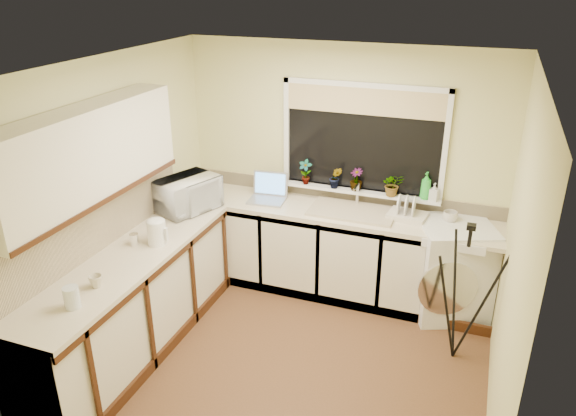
{
  "coord_description": "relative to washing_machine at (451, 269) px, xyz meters",
  "views": [
    {
      "loc": [
        1.3,
        -3.57,
        3.07
      ],
      "look_at": [
        -0.22,
        0.55,
        1.15
      ],
      "focal_mm": 34.43,
      "sensor_mm": 36.0,
      "label": 1
    }
  ],
  "objects": [
    {
      "name": "kettle",
      "position": [
        -2.37,
        -1.24,
        0.54
      ],
      "size": [
        0.16,
        0.16,
        0.21
      ],
      "primitive_type": "cylinder",
      "color": "white",
      "rests_on": "worktop_left"
    },
    {
      "name": "plant_d",
      "position": [
        -0.64,
        0.18,
        0.7
      ],
      "size": [
        0.25,
        0.24,
        0.22
      ],
      "primitive_type": "imported",
      "rotation": [
        0.0,
        0.0,
        0.36
      ],
      "color": "#999999",
      "rests_on": "windowsill"
    },
    {
      "name": "window_blind",
      "position": [
        -0.97,
        0.24,
        1.46
      ],
      "size": [
        1.5,
        0.02,
        0.25
      ],
      "primitive_type": "cube",
      "color": "tan",
      "rests_on": "wall_back"
    },
    {
      "name": "splashback_left",
      "position": [
        -2.76,
        -1.52,
        0.66
      ],
      "size": [
        0.02,
        2.4,
        0.45
      ],
      "primitive_type": "cube",
      "color": "beige",
      "rests_on": "wall_left"
    },
    {
      "name": "glass_jug",
      "position": [
        -2.4,
        -2.27,
        0.52
      ],
      "size": [
        0.11,
        0.11,
        0.16
      ],
      "primitive_type": "cylinder",
      "color": "silver",
      "rests_on": "worktop_left"
    },
    {
      "name": "microwave",
      "position": [
        -2.49,
        -0.5,
        0.6
      ],
      "size": [
        0.58,
        0.68,
        0.32
      ],
      "primitive_type": "imported",
      "rotation": [
        0.0,
        0.0,
        1.21
      ],
      "color": "white",
      "rests_on": "worktop_left"
    },
    {
      "name": "window_glass",
      "position": [
        -0.97,
        0.27,
        1.09
      ],
      "size": [
        1.5,
        0.02,
        1.0
      ],
      "primitive_type": "cube",
      "color": "black",
      "rests_on": "wall_back"
    },
    {
      "name": "wall_front",
      "position": [
        -1.17,
        -2.72,
        0.76
      ],
      "size": [
        3.2,
        0.0,
        3.2
      ],
      "primitive_type": "plane",
      "rotation": [
        -1.57,
        0.0,
        0.0
      ],
      "color": "beige",
      "rests_on": "ground"
    },
    {
      "name": "cup_left",
      "position": [
        -2.42,
        -1.99,
        0.49
      ],
      "size": [
        0.11,
        0.11,
        0.09
      ],
      "primitive_type": "imported",
      "rotation": [
        0.0,
        0.0,
        0.14
      ],
      "color": "beige",
      "rests_on": "worktop_left"
    },
    {
      "name": "cup_back",
      "position": [
        -0.07,
        0.08,
        0.49
      ],
      "size": [
        0.15,
        0.15,
        0.11
      ],
      "primitive_type": "imported",
      "rotation": [
        0.0,
        0.0,
        0.12
      ],
      "color": "beige",
      "rests_on": "worktop_back"
    },
    {
      "name": "base_cabinet_back",
      "position": [
        -1.5,
        -0.02,
        -0.03
      ],
      "size": [
        2.55,
        0.6,
        0.86
      ],
      "primitive_type": "cube",
      "color": "silver",
      "rests_on": "floor"
    },
    {
      "name": "wall_right",
      "position": [
        0.43,
        -1.22,
        0.76
      ],
      "size": [
        0.0,
        3.0,
        3.0
      ],
      "primitive_type": "plane",
      "rotation": [
        1.57,
        0.0,
        -1.57
      ],
      "color": "beige",
      "rests_on": "ground"
    },
    {
      "name": "splashback_back",
      "position": [
        -1.17,
        0.27,
        0.51
      ],
      "size": [
        3.2,
        0.02,
        0.14
      ],
      "primitive_type": "cube",
      "color": "beige",
      "rests_on": "wall_back"
    },
    {
      "name": "plant_c",
      "position": [
        -1.0,
        0.2,
        0.7
      ],
      "size": [
        0.16,
        0.16,
        0.22
      ],
      "primitive_type": "imported",
      "rotation": [
        0.0,
        0.0,
        -0.32
      ],
      "color": "#999999",
      "rests_on": "windowsill"
    },
    {
      "name": "floor",
      "position": [
        -1.17,
        -1.22,
        -0.46
      ],
      "size": [
        3.2,
        3.2,
        0.0
      ],
      "primitive_type": "plane",
      "color": "brown",
      "rests_on": "ground"
    },
    {
      "name": "ceiling",
      "position": [
        -1.17,
        -1.22,
        1.99
      ],
      "size": [
        3.2,
        3.2,
        0.0
      ],
      "primitive_type": "plane",
      "rotation": [
        3.14,
        0.0,
        0.0
      ],
      "color": "white",
      "rests_on": "ground"
    },
    {
      "name": "sink",
      "position": [
        -0.97,
        -0.02,
        0.45
      ],
      "size": [
        0.82,
        0.46,
        0.03
      ],
      "primitive_type": "cube",
      "color": "tan",
      "rests_on": "worktop_back"
    },
    {
      "name": "upper_cabinet",
      "position": [
        -2.61,
        -1.67,
        1.34
      ],
      "size": [
        0.28,
        1.9,
        0.7
      ],
      "primitive_type": "cube",
      "color": "silver",
      "rests_on": "wall_left"
    },
    {
      "name": "steel_jar",
      "position": [
        -2.54,
        -1.32,
        0.49
      ],
      "size": [
        0.08,
        0.08,
        0.1
      ],
      "primitive_type": "cylinder",
      "color": "white",
      "rests_on": "worktop_left"
    },
    {
      "name": "plant_a",
      "position": [
        -1.52,
        0.18,
        0.72
      ],
      "size": [
        0.14,
        0.09,
        0.26
      ],
      "primitive_type": "imported",
      "rotation": [
        0.0,
        0.0,
        -0.01
      ],
      "color": "#999999",
      "rests_on": "windowsill"
    },
    {
      "name": "wall_left",
      "position": [
        -2.77,
        -1.22,
        0.76
      ],
      "size": [
        0.0,
        3.0,
        3.0
      ],
      "primitive_type": "plane",
      "rotation": [
        1.57,
        0.0,
        1.57
      ],
      "color": "beige",
      "rests_on": "ground"
    },
    {
      "name": "worktop_left",
      "position": [
        -2.47,
        -1.52,
        0.42
      ],
      "size": [
        0.6,
        2.4,
        0.04
      ],
      "primitive_type": "cube",
      "color": "beige",
      "rests_on": "base_cabinet_left"
    },
    {
      "name": "wall_back",
      "position": [
        -1.17,
        0.28,
        0.76
      ],
      "size": [
        3.2,
        0.0,
        3.2
      ],
      "primitive_type": "plane",
      "rotation": [
        1.57,
        0.0,
        0.0
      ],
      "color": "beige",
      "rests_on": "ground"
    },
    {
      "name": "faucet",
      "position": [
        -0.97,
        0.16,
        0.56
      ],
      "size": [
        0.03,
        0.03,
        0.24
      ],
      "primitive_type": "cylinder",
      "color": "silver",
      "rests_on": "worktop_back"
    },
    {
      "name": "dish_rack",
      "position": [
        -0.46,
        0.03,
        0.47
      ],
      "size": [
        0.38,
        0.3,
        0.05
      ],
      "primitive_type": "cube",
      "rotation": [
        0.0,
        0.0,
        -0.12
      ],
      "color": "beige",
      "rests_on": "worktop_back"
    },
    {
      "name": "windowsill",
      "position": [
        -0.97,
        0.21,
        0.57
      ],
      "size": [
        1.6,
        0.14,
        0.03
      ],
      "primitive_type": "cube",
      "color": "white",
      "rests_on": "wall_back"
    },
    {
      "name": "soap_bottle_clear",
      "position": [
        -0.25,
        0.19,
        0.68
      ],
      "size": [
        0.09,
        0.09,
        0.17
      ],
      "primitive_type": "imported",
      "rotation": [
        0.0,
        0.0,
        -0.18
      ],
      "color": "#999999",
      "rests_on": "windowsill"
    },
    {
      "name": "worktop_back",
      "position": [
        -1.17,
        -0.02,
        0.42
      ],
      "size": [
        3.2,
        0.6,
        0.04
      ],
      "primitive_type": "cube",
      "color": "beige",
      "rests_on": "base_cabinet_back"
    },
    {
      "name": "tripod",
      "position": [
        0.13,
        -0.69,
        0.17
      ],
      "size": [
        0.71,
        0.71,
        1.25
      ],
      "primitive_type": null,
      "rotation": [
        0.0,
        0.0,
        -0.14
      ],
      "color": "black",
      "rests_on": "floor"
    },
    {
      "name": "base_cabinet_left",
      "position": [
        -2.47,
        -1.52,
        -0.03
      ],
      "size": [
        0.54,
        2.4,
        0.86
      ],
      "primitive_type": "cube",
      "color": "silver",
      "rests_on": "floor"
    },
    {
      "name": "laptop",
      "position": [
        -1.86,
        0.01,
        0.51
      ],
      "size": [
        0.39,
        0.33,
        0.27
      ],
      "rotation": [
        0.0,
        0.0,
        0.09
      ],
      "color": "#97979E",
      "rests_on": "worktop_back"
    },
    {
      "name": "soap_bottle_green",
      "position": [
        -0.33,
        0.21,
        0.72
      ],
      "size": [
        0.12,
        0.12,
        0.26
      ],
      "primitive_type": "imported",
      "rotation": [
        0.0,
        0.0,
        -0.18
      ],
      "color": "green",
      "rests_on": "windowsill"
    },
    {
      "name": "washing_machine",
      "position": [
        0.0,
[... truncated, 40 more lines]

